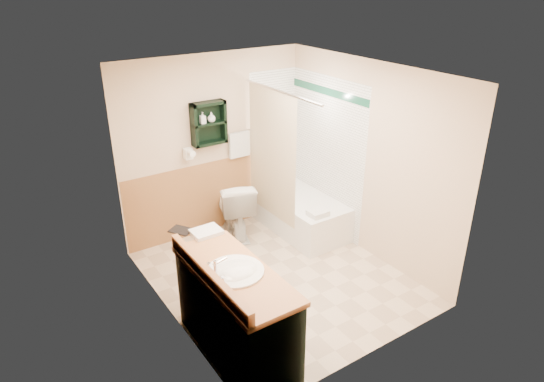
{
  "coord_description": "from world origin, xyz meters",
  "views": [
    {
      "loc": [
        -2.71,
        -3.92,
        3.31
      ],
      "look_at": [
        0.05,
        0.2,
        1.04
      ],
      "focal_mm": 32.0,
      "sensor_mm": 36.0,
      "label": 1
    }
  ],
  "objects_px": {
    "vanity": "(236,313)",
    "vanity_book": "(176,226)",
    "hair_dryer": "(188,154)",
    "soap_bottle_a": "(203,121)",
    "wall_shelf": "(209,123)",
    "bathtub": "(298,212)",
    "soap_bottle_b": "(211,118)",
    "toilet": "(235,208)"
  },
  "relations": [
    {
      "from": "vanity",
      "to": "vanity_book",
      "type": "height_order",
      "value": "vanity_book"
    },
    {
      "from": "hair_dryer",
      "to": "vanity",
      "type": "xyz_separation_m",
      "value": [
        -0.59,
        -2.21,
        -0.75
      ]
    },
    {
      "from": "vanity_book",
      "to": "soap_bottle_a",
      "type": "relative_size",
      "value": 1.5
    },
    {
      "from": "wall_shelf",
      "to": "bathtub",
      "type": "xyz_separation_m",
      "value": [
        1.03,
        -0.55,
        -1.31
      ]
    },
    {
      "from": "soap_bottle_b",
      "to": "wall_shelf",
      "type": "bearing_deg",
      "value": 172.41
    },
    {
      "from": "wall_shelf",
      "to": "soap_bottle_a",
      "type": "bearing_deg",
      "value": -176.55
    },
    {
      "from": "vanity",
      "to": "soap_bottle_a",
      "type": "relative_size",
      "value": 9.74
    },
    {
      "from": "hair_dryer",
      "to": "soap_bottle_b",
      "type": "bearing_deg",
      "value": -5.08
    },
    {
      "from": "hair_dryer",
      "to": "soap_bottle_a",
      "type": "distance_m",
      "value": 0.45
    },
    {
      "from": "wall_shelf",
      "to": "vanity_book",
      "type": "bearing_deg",
      "value": -129.29
    },
    {
      "from": "soap_bottle_a",
      "to": "soap_bottle_b",
      "type": "height_order",
      "value": "soap_bottle_b"
    },
    {
      "from": "wall_shelf",
      "to": "bathtub",
      "type": "bearing_deg",
      "value": -28.19
    },
    {
      "from": "vanity",
      "to": "wall_shelf",
      "type": "bearing_deg",
      "value": 67.69
    },
    {
      "from": "vanity",
      "to": "soap_bottle_a",
      "type": "xyz_separation_m",
      "value": [
        0.81,
        2.18,
        1.15
      ]
    },
    {
      "from": "wall_shelf",
      "to": "soap_bottle_a",
      "type": "height_order",
      "value": "wall_shelf"
    },
    {
      "from": "wall_shelf",
      "to": "soap_bottle_b",
      "type": "relative_size",
      "value": 4.37
    },
    {
      "from": "hair_dryer",
      "to": "soap_bottle_a",
      "type": "bearing_deg",
      "value": -7.87
    },
    {
      "from": "wall_shelf",
      "to": "hair_dryer",
      "type": "distance_m",
      "value": 0.46
    },
    {
      "from": "hair_dryer",
      "to": "soap_bottle_b",
      "type": "relative_size",
      "value": 1.91
    },
    {
      "from": "soap_bottle_a",
      "to": "wall_shelf",
      "type": "bearing_deg",
      "value": 3.45
    },
    {
      "from": "wall_shelf",
      "to": "bathtub",
      "type": "distance_m",
      "value": 1.75
    },
    {
      "from": "toilet",
      "to": "vanity_book",
      "type": "xyz_separation_m",
      "value": [
        -1.26,
        -1.07,
        0.6
      ]
    },
    {
      "from": "hair_dryer",
      "to": "bathtub",
      "type": "xyz_separation_m",
      "value": [
        1.33,
        -0.57,
        -0.96
      ]
    },
    {
      "from": "hair_dryer",
      "to": "vanity",
      "type": "height_order",
      "value": "hair_dryer"
    },
    {
      "from": "bathtub",
      "to": "soap_bottle_b",
      "type": "relative_size",
      "value": 11.91
    },
    {
      "from": "bathtub",
      "to": "soap_bottle_a",
      "type": "distance_m",
      "value": 1.83
    },
    {
      "from": "soap_bottle_b",
      "to": "vanity",
      "type": "bearing_deg",
      "value": -113.2
    },
    {
      "from": "toilet",
      "to": "vanity_book",
      "type": "bearing_deg",
      "value": 58.11
    },
    {
      "from": "vanity",
      "to": "vanity_book",
      "type": "relative_size",
      "value": 6.48
    },
    {
      "from": "vanity",
      "to": "soap_bottle_a",
      "type": "distance_m",
      "value": 2.59
    },
    {
      "from": "wall_shelf",
      "to": "vanity",
      "type": "bearing_deg",
      "value": -112.31
    },
    {
      "from": "soap_bottle_b",
      "to": "soap_bottle_a",
      "type": "bearing_deg",
      "value": 180.0
    },
    {
      "from": "wall_shelf",
      "to": "vanity_book",
      "type": "xyz_separation_m",
      "value": [
        -1.06,
        -1.3,
        -0.55
      ]
    },
    {
      "from": "vanity",
      "to": "soap_bottle_b",
      "type": "distance_m",
      "value": 2.64
    },
    {
      "from": "wall_shelf",
      "to": "soap_bottle_b",
      "type": "xyz_separation_m",
      "value": [
        0.04,
        -0.01,
        0.06
      ]
    },
    {
      "from": "soap_bottle_a",
      "to": "soap_bottle_b",
      "type": "relative_size",
      "value": 1.15
    },
    {
      "from": "soap_bottle_a",
      "to": "soap_bottle_b",
      "type": "distance_m",
      "value": 0.12
    },
    {
      "from": "vanity_book",
      "to": "hair_dryer",
      "type": "bearing_deg",
      "value": 27.63
    },
    {
      "from": "bathtub",
      "to": "wall_shelf",
      "type": "bearing_deg",
      "value": 151.81
    },
    {
      "from": "vanity_book",
      "to": "toilet",
      "type": "bearing_deg",
      "value": 7.79
    },
    {
      "from": "wall_shelf",
      "to": "vanity",
      "type": "distance_m",
      "value": 2.6
    },
    {
      "from": "vanity",
      "to": "bathtub",
      "type": "relative_size",
      "value": 0.94
    }
  ]
}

